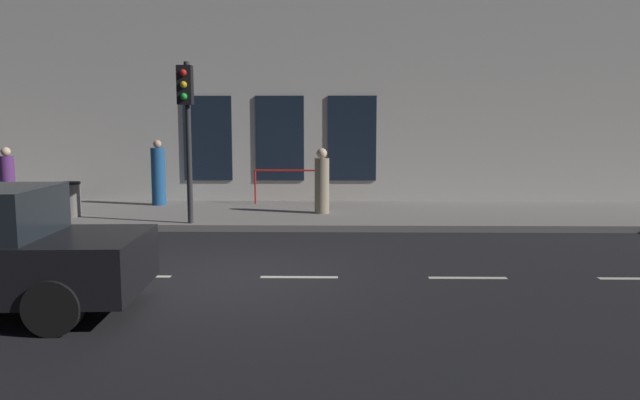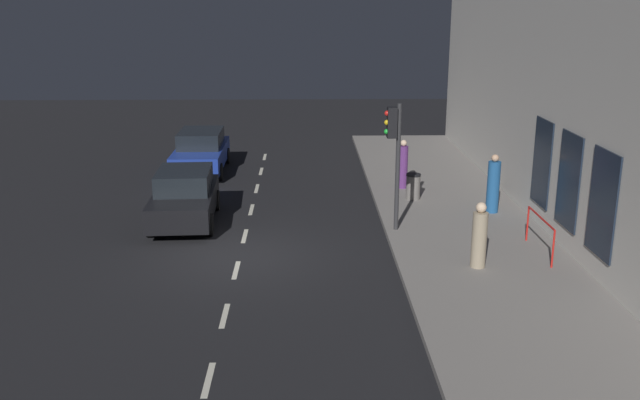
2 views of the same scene
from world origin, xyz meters
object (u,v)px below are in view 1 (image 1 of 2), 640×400
Objects in this scene: pedestrian_2 at (322,183)px; trash_bin at (71,199)px; traffic_light at (186,110)px; pedestrian_0 at (158,175)px; pedestrian_1 at (8,185)px.

trash_bin is at bearing 130.47° from pedestrian_2.
pedestrian_0 is (3.29, 1.62, -1.70)m from traffic_light.
traffic_light reaches higher than pedestrian_0.
pedestrian_0 reaches higher than trash_bin.
pedestrian_1 is 7.56m from pedestrian_2.
pedestrian_2 is (1.76, -2.95, -1.78)m from traffic_light.
traffic_light is 4.98m from pedestrian_1.
pedestrian_1 is at bearing 96.07° from trash_bin.
trash_bin is at bearing -71.45° from pedestrian_1.
traffic_light is 3.87m from pedestrian_2.
traffic_light is 2.12× the size of pedestrian_1.
pedestrian_1 is 2.00× the size of trash_bin.
traffic_light is 4.04m from pedestrian_0.
pedestrian_2 is 1.94× the size of trash_bin.
traffic_light is at bearing 154.83° from pedestrian_2.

